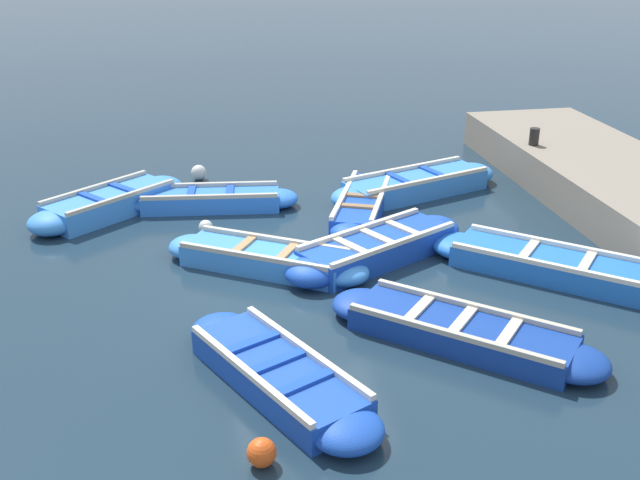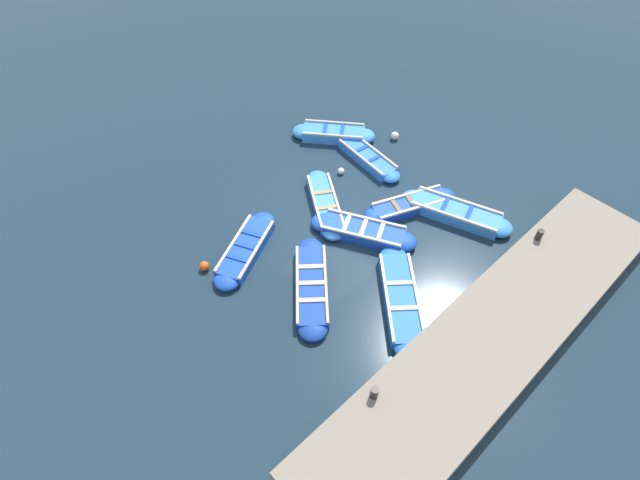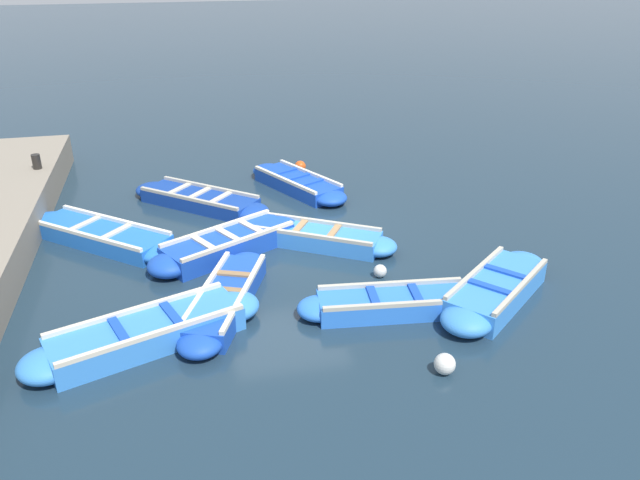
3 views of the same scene
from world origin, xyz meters
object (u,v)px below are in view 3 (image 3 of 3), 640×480
(boat_inner_gap, at_px, (200,200))
(boat_outer_left, at_px, (496,290))
(boat_tucked, at_px, (226,299))
(buoy_orange_near, at_px, (445,364))
(buoy_yellow_far, at_px, (300,166))
(buoy_white_drifting, at_px, (380,271))
(boat_centre, at_px, (147,333))
(boat_end_of_row, at_px, (394,303))
(boat_stern_in, at_px, (101,235))
(boat_far_corner, at_px, (297,183))
(bollard_north, at_px, (36,162))
(boat_drifting, at_px, (229,244))
(boat_outer_right, at_px, (316,237))

(boat_inner_gap, distance_m, boat_outer_left, 7.29)
(boat_tucked, height_order, buoy_orange_near, boat_tucked)
(buoy_yellow_far, xyz_separation_m, buoy_white_drifting, (-0.29, 6.14, -0.03))
(boat_centre, bearing_deg, boat_tucked, -147.51)
(boat_end_of_row, height_order, boat_centre, boat_centre)
(buoy_orange_near, height_order, buoy_white_drifting, buoy_orange_near)
(boat_stern_in, bearing_deg, boat_far_corner, -154.84)
(bollard_north, height_order, buoy_orange_near, bollard_north)
(boat_drifting, height_order, boat_end_of_row, boat_drifting)
(boat_outer_right, relative_size, bollard_north, 9.28)
(boat_centre, distance_m, boat_inner_gap, 5.62)
(boat_inner_gap, xyz_separation_m, bollard_north, (3.69, -1.36, 0.78))
(buoy_orange_near, relative_size, buoy_yellow_far, 1.04)
(boat_drifting, xyz_separation_m, boat_outer_left, (-4.34, 2.87, 0.00))
(buoy_yellow_far, distance_m, buoy_white_drifting, 6.14)
(boat_outer_left, relative_size, buoy_white_drifting, 12.30)
(boat_stern_in, relative_size, boat_centre, 0.93)
(boat_drifting, xyz_separation_m, boat_far_corner, (-2.02, -3.20, -0.03))
(boat_inner_gap, xyz_separation_m, boat_outer_left, (-4.77, 5.51, 0.05))
(boat_end_of_row, height_order, bollard_north, bollard_north)
(boat_tucked, distance_m, boat_inner_gap, 4.71)
(boat_inner_gap, bearing_deg, boat_outer_right, 130.02)
(boat_stern_in, distance_m, boat_tucked, 3.86)
(boat_stern_in, relative_size, boat_inner_gap, 1.06)
(boat_outer_right, xyz_separation_m, boat_drifting, (1.79, -0.00, 0.03))
(buoy_white_drifting, bearing_deg, boat_tucked, 8.77)
(boat_far_corner, bearing_deg, buoy_orange_near, 94.73)
(boat_centre, relative_size, boat_outer_left, 1.27)
(boat_stern_in, relative_size, boat_drifting, 1.03)
(boat_outer_right, bearing_deg, buoy_yellow_far, -97.08)
(boat_end_of_row, bearing_deg, buoy_yellow_far, -88.93)
(boat_far_corner, bearing_deg, boat_stern_in, 25.16)
(boat_far_corner, height_order, buoy_white_drifting, boat_far_corner)
(boat_end_of_row, bearing_deg, boat_outer_left, 178.97)
(boat_end_of_row, relative_size, bollard_north, 9.51)
(boat_tucked, height_order, bollard_north, bollard_north)
(boat_centre, height_order, boat_far_corner, boat_centre)
(boat_outer_right, height_order, buoy_orange_near, boat_outer_right)
(boat_tucked, height_order, boat_end_of_row, boat_tucked)
(buoy_white_drifting, bearing_deg, boat_stern_in, -27.39)
(boat_tucked, relative_size, boat_drifting, 0.98)
(boat_end_of_row, relative_size, boat_centre, 0.87)
(boat_end_of_row, distance_m, buoy_white_drifting, 1.23)
(boat_tucked, distance_m, buoy_orange_near, 3.84)
(boat_end_of_row, xyz_separation_m, buoy_white_drifting, (-0.15, -1.22, -0.04))
(buoy_orange_near, distance_m, buoy_yellow_far, 9.09)
(boat_outer_right, relative_size, boat_inner_gap, 0.97)
(boat_tucked, distance_m, boat_far_corner, 5.73)
(boat_outer_right, relative_size, buoy_orange_near, 10.29)
(boat_outer_right, bearing_deg, buoy_white_drifting, 117.95)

